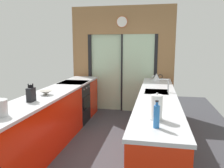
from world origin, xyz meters
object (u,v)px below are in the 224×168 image
at_px(mixing_bowl, 46,93).
at_px(soap_bottle, 157,116).
at_px(kettle, 157,77).
at_px(knife_block, 31,94).
at_px(paper_towel_roll, 157,107).
at_px(oven_range, 74,103).

distance_m(mixing_bowl, soap_bottle, 2.14).
xyz_separation_m(mixing_bowl, kettle, (1.78, 1.91, 0.05)).
bearing_deg(soap_bottle, mixing_bowl, 146.50).
height_order(mixing_bowl, knife_block, knife_block).
bearing_deg(soap_bottle, kettle, 89.97).
xyz_separation_m(mixing_bowl, paper_towel_roll, (1.78, -0.92, 0.10)).
relative_size(oven_range, mixing_bowl, 4.35).
distance_m(knife_block, paper_towel_roll, 1.84).
distance_m(oven_range, soap_bottle, 3.14).
xyz_separation_m(mixing_bowl, soap_bottle, (1.78, -1.18, 0.08)).
height_order(oven_range, kettle, kettle).
bearing_deg(oven_range, knife_block, -89.40).
xyz_separation_m(kettle, soap_bottle, (-0.00, -3.09, 0.04)).
xyz_separation_m(knife_block, soap_bottle, (1.78, -0.73, 0.02)).
relative_size(mixing_bowl, knife_block, 0.80).
bearing_deg(paper_towel_roll, knife_block, 164.97).
bearing_deg(soap_bottle, oven_range, 125.68).
distance_m(mixing_bowl, kettle, 2.62).
xyz_separation_m(soap_bottle, paper_towel_roll, (0.00, 0.26, 0.02)).
height_order(kettle, soap_bottle, soap_bottle).
bearing_deg(kettle, knife_block, -127.06).
bearing_deg(mixing_bowl, soap_bottle, -33.50).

